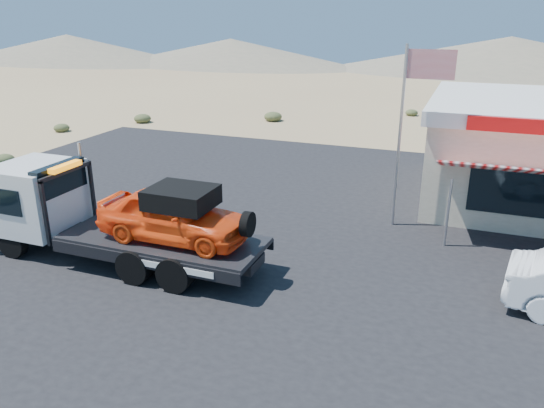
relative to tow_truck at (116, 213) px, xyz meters
The scene contains 6 objects.
ground 3.07m from the tow_truck, 26.11° to the left, with size 120.00×120.00×0.00m, color #9A7C57.
asphalt_lot 6.25m from the tow_truck, 43.49° to the left, with size 32.00×24.00×0.02m, color black.
tow_truck is the anchor object (origin of this frame).
flagpole 9.55m from the tow_truck, 37.74° to the left, with size 1.55×0.10×6.00m.
desert_scrub 14.97m from the tow_truck, 136.82° to the left, with size 26.33×32.72×0.68m.
distant_hills 56.80m from the tow_truck, 97.45° to the left, with size 126.00×48.00×4.20m.
Camera 1 is at (6.87, -12.84, 6.95)m, focal length 35.00 mm.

